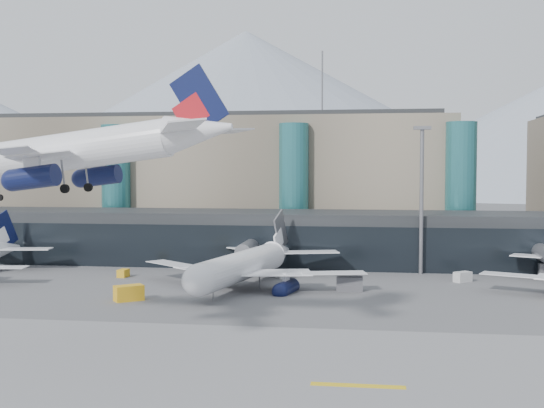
% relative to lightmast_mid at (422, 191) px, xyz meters
% --- Properties ---
extents(ground, '(900.00, 900.00, 0.00)m').
position_rel_lightmast_mid_xyz_m(ground, '(-30.00, -48.00, -14.42)').
color(ground, '#515154').
rests_on(ground, ground).
extents(runway_strip, '(400.00, 40.00, 0.04)m').
position_rel_lightmast_mid_xyz_m(runway_strip, '(-30.00, -63.00, -14.40)').
color(runway_strip, slate).
rests_on(runway_strip, ground).
extents(runway_markings, '(128.00, 1.00, 0.02)m').
position_rel_lightmast_mid_xyz_m(runway_markings, '(-30.00, -63.00, -14.37)').
color(runway_markings, gold).
rests_on(runway_markings, ground).
extents(concourse, '(170.00, 27.00, 10.00)m').
position_rel_lightmast_mid_xyz_m(concourse, '(-30.02, 9.73, -9.45)').
color(concourse, black).
rests_on(concourse, ground).
extents(terminal_main, '(130.00, 30.00, 31.00)m').
position_rel_lightmast_mid_xyz_m(terminal_main, '(-55.00, 42.00, 1.03)').
color(terminal_main, gray).
rests_on(terminal_main, ground).
extents(teal_towers, '(116.40, 19.40, 46.00)m').
position_rel_lightmast_mid_xyz_m(teal_towers, '(-44.99, 26.01, -0.41)').
color(teal_towers, '#286D72').
rests_on(teal_towers, ground).
extents(mountain_ridge, '(910.00, 400.00, 110.00)m').
position_rel_lightmast_mid_xyz_m(mountain_ridge, '(-14.03, 332.00, 31.33)').
color(mountain_ridge, gray).
rests_on(mountain_ridge, ground).
extents(lightmast_mid, '(3.00, 1.20, 25.60)m').
position_rel_lightmast_mid_xyz_m(lightmast_mid, '(0.00, 0.00, 0.00)').
color(lightmast_mid, slate).
rests_on(lightmast_mid, ground).
extents(hero_jet, '(33.38, 33.64, 10.89)m').
position_rel_lightmast_mid_xyz_m(hero_jet, '(-36.84, -54.20, 6.86)').
color(hero_jet, white).
rests_on(hero_jet, ground).
extents(jet_parked_mid, '(38.11, 39.19, 12.60)m').
position_rel_lightmast_mid_xyz_m(jet_parked_mid, '(-27.35, -15.45, -9.65)').
color(jet_parked_mid, white).
rests_on(jet_parked_mid, ground).
extents(veh_b, '(1.58, 2.38, 1.31)m').
position_rel_lightmast_mid_xyz_m(veh_b, '(-50.05, -10.36, -13.76)').
color(veh_b, gold).
rests_on(veh_b, ground).
extents(veh_c, '(3.98, 2.22, 2.16)m').
position_rel_lightmast_mid_xyz_m(veh_c, '(-11.85, -18.08, -13.34)').
color(veh_c, '#4F4E54').
rests_on(veh_c, ground).
extents(veh_d, '(3.21, 3.05, 1.65)m').
position_rel_lightmast_mid_xyz_m(veh_d, '(6.06, -7.59, -13.59)').
color(veh_d, '#BCBCBC').
rests_on(veh_d, ground).
extents(veh_g, '(2.15, 2.44, 1.23)m').
position_rel_lightmast_mid_xyz_m(veh_g, '(-23.52, -7.64, -13.80)').
color(veh_g, '#BCBCBC').
rests_on(veh_g, ground).
extents(veh_h, '(4.33, 3.98, 2.15)m').
position_rel_lightmast_mid_xyz_m(veh_h, '(-41.98, -30.00, -13.34)').
color(veh_h, gold).
rests_on(veh_h, ground).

